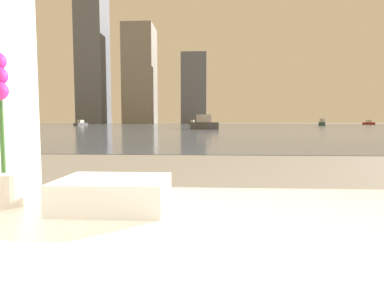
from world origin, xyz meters
name	(u,v)px	position (x,y,z in m)	size (l,w,h in m)	color
potted_orchid	(3,163)	(-0.53, 0.83, 0.67)	(0.12, 0.12, 0.42)	silver
towel_stack	(114,193)	(-0.22, 0.81, 0.60)	(0.28, 0.20, 0.08)	white
harbor_water	(207,125)	(0.00, 62.00, 0.01)	(180.00, 110.00, 0.01)	slate
harbor_boat_1	(204,124)	(-0.32, 31.04, 0.53)	(2.99, 4.17, 1.49)	#4C4C51
harbor_boat_2	(192,123)	(-3.51, 72.42, 0.42)	(1.45, 3.21, 1.16)	#335647
harbor_boat_3	(81,124)	(-23.50, 54.73, 0.39)	(1.70, 3.01, 1.07)	#4C4C51
harbor_boat_4	(322,123)	(22.46, 59.76, 0.48)	(2.41, 3.75, 1.33)	#335647
harbor_boat_5	(369,123)	(40.61, 77.48, 0.43)	(1.66, 3.31, 1.19)	maroon
skyline_tower_0	(93,50)	(-45.15, 118.00, 28.72)	(10.36, 11.56, 57.44)	slate
skyline_tower_1	(140,75)	(-26.40, 118.00, 18.82)	(11.60, 12.98, 37.65)	gray
skyline_tower_2	(194,89)	(-5.07, 118.00, 13.29)	(9.55, 11.67, 26.59)	slate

